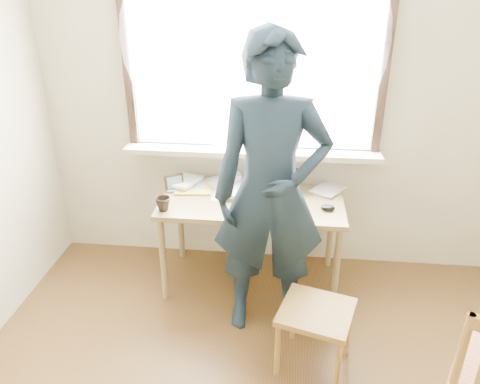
# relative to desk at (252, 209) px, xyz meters

# --- Properties ---
(room_shell) EXTENTS (3.52, 4.02, 2.61)m
(room_shell) POSITION_rel_desk_xyz_m (0.15, -1.43, 1.03)
(room_shell) COLOR beige
(room_shell) RESTS_ON ground
(desk) EXTENTS (1.26, 0.63, 0.68)m
(desk) POSITION_rel_desk_xyz_m (0.00, 0.00, 0.00)
(desk) COLOR olive
(desk) RESTS_ON ground
(laptop) EXTENTS (0.39, 0.34, 0.24)m
(laptop) POSITION_rel_desk_xyz_m (0.12, -0.03, 0.13)
(laptop) COLOR black
(laptop) RESTS_ON desk
(mug_white) EXTENTS (0.15, 0.15, 0.09)m
(mug_white) POSITION_rel_desk_xyz_m (-0.15, 0.23, 0.12)
(mug_white) COLOR white
(mug_white) RESTS_ON desk
(mug_dark) EXTENTS (0.13, 0.13, 0.09)m
(mug_dark) POSITION_rel_desk_xyz_m (-0.57, -0.22, 0.12)
(mug_dark) COLOR black
(mug_dark) RESTS_ON desk
(mouse) EXTENTS (0.10, 0.07, 0.04)m
(mouse) POSITION_rel_desk_xyz_m (0.51, -0.10, 0.09)
(mouse) COLOR black
(mouse) RESTS_ON desk
(desk_clutter) EXTENTS (0.87, 0.52, 0.04)m
(desk_clutter) POSITION_rel_desk_xyz_m (-0.15, 0.19, 0.09)
(desk_clutter) COLOR white
(desk_clutter) RESTS_ON desk
(book_a) EXTENTS (0.28, 0.29, 0.02)m
(book_a) POSITION_rel_desk_xyz_m (-0.33, 0.19, 0.08)
(book_a) COLOR white
(book_a) RESTS_ON desk
(book_b) EXTENTS (0.29, 0.31, 0.02)m
(book_b) POSITION_rel_desk_xyz_m (0.46, 0.26, 0.08)
(book_b) COLOR white
(book_b) RESTS_ON desk
(picture_frame) EXTENTS (0.13, 0.09, 0.11)m
(picture_frame) POSITION_rel_desk_xyz_m (-0.57, 0.10, 0.12)
(picture_frame) COLOR black
(picture_frame) RESTS_ON desk
(work_chair) EXTENTS (0.48, 0.47, 0.40)m
(work_chair) POSITION_rel_desk_xyz_m (0.43, -0.79, -0.27)
(work_chair) COLOR olive
(work_chair) RESTS_ON ground
(person) EXTENTS (0.73, 0.51, 1.88)m
(person) POSITION_rel_desk_xyz_m (0.14, -0.42, 0.33)
(person) COLOR black
(person) RESTS_ON ground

